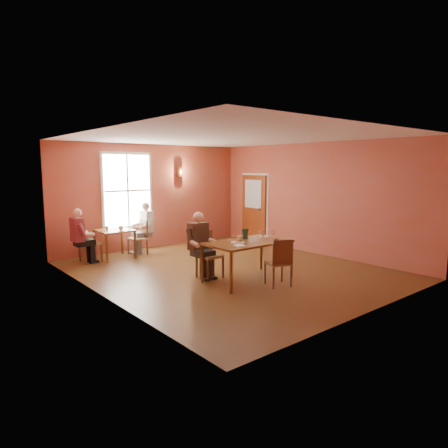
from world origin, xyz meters
TOP-DOWN VIEW (x-y plane):
  - ground at (0.00, 0.00)m, footprint 6.00×7.00m
  - wall_back at (0.00, 3.50)m, footprint 6.00×0.04m
  - wall_front at (0.00, -3.50)m, footprint 6.00×0.04m
  - wall_left at (-3.00, 0.00)m, footprint 0.04×7.00m
  - wall_right at (3.00, 0.00)m, footprint 0.04×7.00m
  - ceiling at (0.00, 0.00)m, footprint 6.00×7.00m
  - window at (-0.80, 3.45)m, footprint 1.36×0.10m
  - door at (2.94, 2.30)m, footprint 0.12×1.04m
  - wall_sconce at (0.90, 3.40)m, footprint 0.16×0.16m
  - main_table at (-0.24, -0.87)m, footprint 1.77×0.99m
  - chair_diner_main at (-0.74, -0.22)m, footprint 0.44×0.44m
  - diner_main at (-0.74, -0.25)m, footprint 0.54×0.54m
  - chair_empty at (-0.03, -1.52)m, footprint 0.54×0.54m
  - plate_food at (-0.53, -0.89)m, footprint 0.36×0.36m
  - sandwich at (-0.44, -0.84)m, footprint 0.11×0.11m
  - goblet_a at (0.20, -0.79)m, footprint 0.09×0.09m
  - goblet_b at (0.34, -1.03)m, footprint 0.09×0.09m
  - goblet_c at (0.05, -1.02)m, footprint 0.08×0.08m
  - menu_stand at (-0.10, -0.63)m, footprint 0.14×0.07m
  - knife at (-0.27, -1.13)m, footprint 0.23×0.05m
  - napkin at (-0.68, -1.09)m, footprint 0.24×0.24m
  - side_plate at (0.42, -0.69)m, footprint 0.23×0.23m
  - sunglasses at (0.30, -1.14)m, footprint 0.14×0.09m
  - second_table at (-1.50, 2.84)m, footprint 0.85×0.85m
  - chair_diner_white at (-0.85, 2.84)m, footprint 0.41×0.41m
  - diner_white at (-0.82, 2.84)m, footprint 0.54×0.54m
  - chair_diner_maroon at (-2.15, 2.84)m, footprint 0.44×0.44m
  - diner_maroon at (-2.18, 2.84)m, footprint 0.53×0.53m
  - cup_a at (-1.37, 2.72)m, footprint 0.17×0.17m
  - cup_b at (-1.65, 2.96)m, footprint 0.12×0.12m

SIDE VIEW (x-z plane):
  - ground at x=0.00m, z-range -0.01..0.01m
  - second_table at x=-1.50m, z-range 0.00..0.75m
  - main_table at x=-0.24m, z-range 0.00..0.83m
  - chair_diner_white at x=-0.85m, z-range 0.00..0.93m
  - chair_empty at x=-0.03m, z-range 0.00..0.96m
  - chair_diner_maroon at x=-2.15m, z-range 0.00..1.00m
  - chair_diner_main at x=-0.74m, z-range 0.00..1.00m
  - diner_maroon at x=-2.18m, z-range 0.00..1.32m
  - diner_white at x=-0.82m, z-range 0.00..1.35m
  - diner_main at x=-0.74m, z-range 0.00..1.36m
  - cup_b at x=-1.65m, z-range 0.75..0.84m
  - cup_a at x=-1.37m, z-range 0.75..0.84m
  - knife at x=-0.27m, z-range 0.83..0.83m
  - napkin at x=-0.68m, z-range 0.83..0.83m
  - side_plate at x=0.42m, z-range 0.83..0.84m
  - sunglasses at x=0.30m, z-range 0.83..0.84m
  - plate_food at x=-0.53m, z-range 0.83..0.87m
  - sandwich at x=-0.44m, z-range 0.83..0.94m
  - goblet_c at x=0.05m, z-range 0.83..1.03m
  - goblet_b at x=0.34m, z-range 0.83..1.03m
  - goblet_a at x=0.20m, z-range 0.83..1.04m
  - menu_stand at x=-0.10m, z-range 0.83..1.05m
  - door at x=2.94m, z-range 0.00..2.10m
  - wall_back at x=0.00m, z-range 0.00..3.00m
  - wall_front at x=0.00m, z-range 0.00..3.00m
  - wall_left at x=-3.00m, z-range 0.00..3.00m
  - wall_right at x=3.00m, z-range 0.00..3.00m
  - window at x=-0.80m, z-range 0.72..2.68m
  - wall_sconce at x=0.90m, z-range 2.06..2.34m
  - ceiling at x=0.00m, z-range 2.98..3.02m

